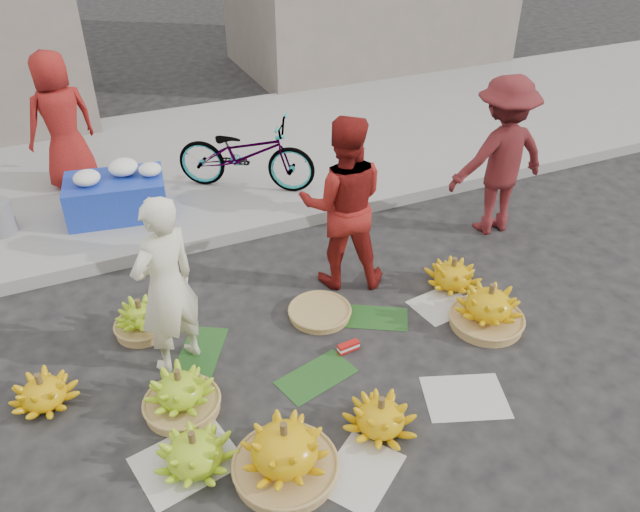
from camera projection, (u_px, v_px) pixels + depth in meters
name	position (u px, v px, depth m)	size (l,w,h in m)	color
ground	(318.00, 358.00, 5.39)	(80.00, 80.00, 0.00)	black
curb	(239.00, 231.00, 7.03)	(40.00, 0.25, 0.15)	gray
sidewalk	(192.00, 160.00, 8.64)	(40.00, 4.00, 0.12)	gray
newspaper_scatter	(360.00, 424.00, 4.78)	(3.20, 1.80, 0.00)	beige
banana_leaves	(298.00, 347.00, 5.51)	(2.00, 1.00, 0.00)	#184416
banana_bunch_0	(180.00, 393.00, 4.82)	(0.61, 0.61, 0.41)	#9C7741
banana_bunch_1	(194.00, 452.00, 4.37)	(0.69, 0.69, 0.35)	#79AF19
banana_bunch_2	(285.00, 452.00, 4.30)	(0.83, 0.83, 0.49)	#9C7741
banana_bunch_3	(380.00, 416.00, 4.66)	(0.61, 0.61, 0.33)	#DBAA0A
banana_bunch_4	(489.00, 308.00, 5.67)	(0.77, 0.77, 0.46)	#9C7741
banana_bunch_5	(453.00, 274.00, 6.20)	(0.58, 0.58, 0.34)	#DBAA0A
banana_bunch_6	(43.00, 392.00, 4.88)	(0.55, 0.55, 0.31)	#DBAA0A
banana_bunch_7	(141.00, 319.00, 5.62)	(0.48, 0.48, 0.36)	#9C7741
basket_spare	(320.00, 313.00, 5.87)	(0.57, 0.57, 0.07)	#9C7741
incense_stack	(348.00, 347.00, 5.45)	(0.20, 0.06, 0.08)	#AF1412
vendor_cream	(166.00, 286.00, 4.93)	(0.58, 0.38, 1.59)	#EBE6C6
vendor_red	(343.00, 204.00, 5.90)	(0.85, 0.66, 1.75)	maroon
man_striped	(501.00, 157.00, 6.75)	(1.15, 0.66, 1.78)	maroon
flower_table	(117.00, 194.00, 7.12)	(1.18, 0.84, 0.63)	#1931A3
flower_vendor	(61.00, 121.00, 7.46)	(0.82, 0.53, 1.67)	maroon
bicycle	(246.00, 154.00, 7.59)	(1.72, 0.60, 0.90)	gray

